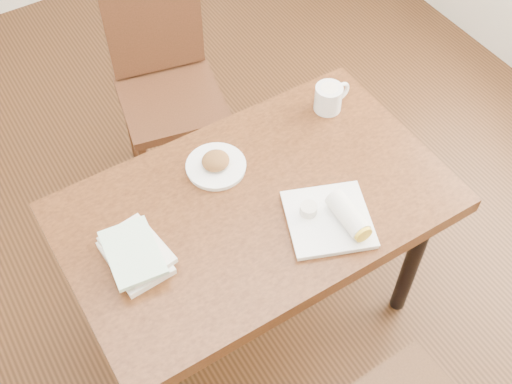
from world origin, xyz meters
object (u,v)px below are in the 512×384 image
table (256,218)px  plate_burrito (334,218)px  chair_far (165,75)px  plate_scone (216,164)px  coffee_mug (329,97)px  book_stack (135,254)px

table → plate_burrito: 0.28m
chair_far → plate_burrito: 1.12m
chair_far → plate_burrito: (0.05, -1.10, 0.23)m
table → plate_scone: bearing=101.7°
table → plate_burrito: plate_burrito is taller
coffee_mug → book_stack: bearing=-165.7°
table → book_stack: 0.43m
plate_burrito → plate_scone: bearing=117.4°
plate_scone → coffee_mug: coffee_mug is taller
table → book_stack: book_stack is taller
coffee_mug → plate_burrito: (-0.28, -0.42, -0.03)m
plate_scone → plate_burrito: (0.20, -0.39, 0.01)m
table → book_stack: bearing=179.3°
book_stack → plate_burrito: bearing=-19.3°
plate_scone → table: bearing=-78.3°
plate_burrito → book_stack: size_ratio=1.35×
plate_scone → plate_burrito: size_ratio=0.61×
coffee_mug → chair_far: bearing=116.3°
coffee_mug → plate_burrito: bearing=-123.9°
table → plate_scone: 0.22m
chair_far → book_stack: (-0.52, -0.90, 0.23)m
plate_burrito → chair_far: bearing=92.8°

